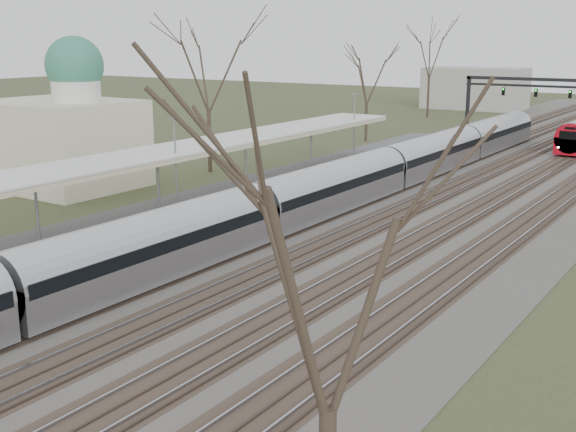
# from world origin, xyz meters

# --- Properties ---
(track_bed) EXTENTS (24.00, 160.00, 0.22)m
(track_bed) POSITION_xyz_m (0.26, 55.00, 0.06)
(track_bed) COLOR #474442
(track_bed) RESTS_ON ground
(platform) EXTENTS (3.50, 69.00, 1.00)m
(platform) POSITION_xyz_m (-9.05, 37.50, 0.50)
(platform) COLOR #9E9B93
(platform) RESTS_ON ground
(canopy) EXTENTS (4.10, 50.00, 3.11)m
(canopy) POSITION_xyz_m (-9.05, 32.99, 3.93)
(canopy) COLOR slate
(canopy) RESTS_ON platform
(dome_building) EXTENTS (10.00, 8.00, 10.30)m
(dome_building) POSITION_xyz_m (-21.71, 38.00, 3.72)
(dome_building) COLOR beige
(dome_building) RESTS_ON ground
(signal_gantry) EXTENTS (21.00, 0.59, 6.08)m
(signal_gantry) POSITION_xyz_m (0.29, 84.99, 4.91)
(signal_gantry) COLOR black
(signal_gantry) RESTS_ON ground
(tree_west_far) EXTENTS (5.50, 5.50, 11.33)m
(tree_west_far) POSITION_xyz_m (-17.00, 48.00, 8.02)
(tree_west_far) COLOR #2D231C
(tree_west_far) RESTS_ON ground
(tree_east_near) EXTENTS (4.50, 4.50, 9.27)m
(tree_east_near) POSITION_xyz_m (13.00, 15.00, 6.55)
(tree_east_near) COLOR #2D231C
(tree_east_near) RESTS_ON ground
(train_near) EXTENTS (2.62, 75.21, 3.05)m
(train_near) POSITION_xyz_m (-2.50, 41.54, 1.48)
(train_near) COLOR #9FA1A9
(train_near) RESTS_ON ground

